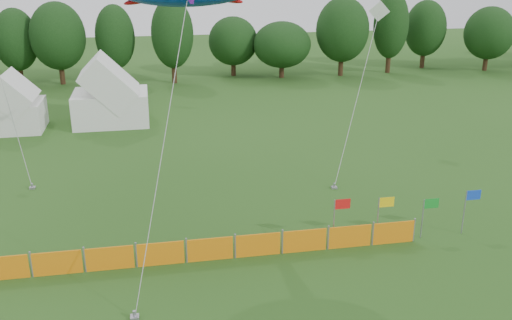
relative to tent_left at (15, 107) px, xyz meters
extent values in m
cylinder|color=#382314|center=(-2.76, 16.39, -0.51)|extent=(0.50, 0.50, 2.38)
ellipsoid|color=black|center=(-2.76, 16.39, 2.59)|extent=(4.09, 4.09, 5.35)
cylinder|color=#382314|center=(1.22, 15.57, -0.42)|extent=(0.50, 0.50, 2.57)
ellipsoid|color=black|center=(1.22, 15.57, 2.94)|extent=(5.20, 5.20, 5.79)
cylinder|color=#382314|center=(6.52, 15.50, -0.47)|extent=(0.50, 0.50, 2.46)
ellipsoid|color=black|center=(6.52, 15.50, 2.75)|extent=(3.78, 3.78, 5.55)
cylinder|color=#382314|center=(11.98, 14.10, -0.37)|extent=(0.50, 0.50, 2.66)
ellipsoid|color=black|center=(11.98, 14.10, 3.11)|extent=(4.05, 4.05, 5.99)
cylinder|color=#382314|center=(18.24, 16.71, -0.71)|extent=(0.50, 0.50, 1.98)
ellipsoid|color=black|center=(18.24, 16.71, 1.87)|extent=(5.06, 5.06, 4.46)
cylinder|color=#382314|center=(22.95, 14.75, -0.77)|extent=(0.50, 0.50, 1.86)
ellipsoid|color=black|center=(22.95, 14.75, 1.65)|extent=(5.86, 5.86, 4.18)
cylinder|color=#382314|center=(29.24, 14.56, -0.39)|extent=(0.50, 0.50, 2.62)
ellipsoid|color=black|center=(29.24, 14.56, 3.02)|extent=(5.41, 5.41, 5.89)
cylinder|color=#382314|center=(34.74, 15.17, -0.31)|extent=(0.50, 0.50, 2.78)
ellipsoid|color=black|center=(34.74, 15.17, 3.32)|extent=(3.67, 3.67, 6.26)
cylinder|color=#382314|center=(39.63, 17.06, -0.49)|extent=(0.50, 0.50, 2.42)
ellipsoid|color=black|center=(39.63, 17.06, 2.66)|extent=(4.46, 4.46, 5.44)
cylinder|color=#382314|center=(45.65, 14.31, -0.58)|extent=(0.50, 0.50, 2.24)
ellipsoid|color=black|center=(45.65, 14.31, 2.33)|extent=(5.26, 5.26, 5.03)
cube|color=white|center=(0.00, 0.00, -0.67)|extent=(3.75, 3.75, 2.06)
cube|color=white|center=(6.62, 0.58, -0.52)|extent=(5.39, 4.31, 2.37)
cube|color=orange|center=(3.53, -21.25, -1.20)|extent=(1.90, 0.06, 1.00)
cube|color=orange|center=(5.53, -21.25, -1.20)|extent=(1.90, 0.06, 1.00)
cube|color=orange|center=(7.53, -21.25, -1.20)|extent=(1.90, 0.06, 1.00)
cube|color=orange|center=(9.53, -21.25, -1.20)|extent=(1.90, 0.06, 1.00)
cube|color=orange|center=(11.53, -21.25, -1.20)|extent=(1.90, 0.06, 1.00)
cube|color=orange|center=(13.53, -21.25, -1.20)|extent=(1.90, 0.06, 1.00)
cube|color=orange|center=(15.53, -21.25, -1.20)|extent=(1.90, 0.06, 1.00)
cube|color=orange|center=(17.53, -21.25, -1.20)|extent=(1.90, 0.06, 1.00)
cube|color=orange|center=(19.53, -21.25, -1.20)|extent=(1.90, 0.06, 1.00)
cylinder|color=gray|center=(16.96, -20.75, -0.68)|extent=(0.06, 0.06, 2.05)
cube|color=red|center=(17.31, -20.75, 0.12)|extent=(0.70, 0.02, 0.45)
cylinder|color=gray|center=(18.96, -20.76, -0.71)|extent=(0.06, 0.06, 1.98)
cube|color=yellow|center=(19.31, -20.76, 0.05)|extent=(0.70, 0.02, 0.45)
cylinder|color=gray|center=(20.96, -20.98, -0.78)|extent=(0.06, 0.06, 1.85)
cube|color=#148C26|center=(21.31, -20.98, -0.08)|extent=(0.70, 0.02, 0.45)
cylinder|color=gray|center=(22.96, -20.95, -0.67)|extent=(0.06, 0.06, 2.07)
cube|color=blue|center=(23.31, -20.95, 0.15)|extent=(0.70, 0.02, 0.45)
cylinder|color=#A5A5A5|center=(9.81, -22.43, 3.52)|extent=(2.65, 4.70, 10.45)
cube|color=gray|center=(8.51, -24.76, -1.65)|extent=(0.30, 0.30, 0.10)
cube|color=white|center=(24.65, -5.65, 6.70)|extent=(1.37, 0.38, 1.37)
cylinder|color=#A5A5A5|center=(21.81, -10.23, 2.50)|extent=(5.72, 9.20, 8.43)
cube|color=gray|center=(18.96, -14.82, -1.65)|extent=(0.30, 0.30, 0.10)
cube|color=gray|center=(2.96, -11.82, -1.65)|extent=(0.30, 0.30, 0.10)
camera|label=1|loc=(9.52, -41.95, 10.12)|focal=40.00mm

